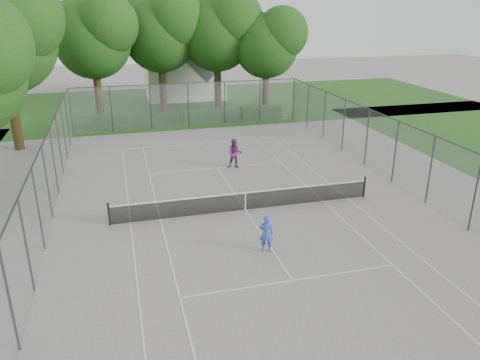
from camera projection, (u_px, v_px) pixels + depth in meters
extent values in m
plane|color=slate|center=(245.00, 210.00, 22.79)|extent=(120.00, 120.00, 0.00)
cube|color=#1D4A15|center=(175.00, 105.00, 46.25)|extent=(60.00, 20.00, 0.00)
cube|color=silver|center=(201.00, 143.00, 33.51)|extent=(10.97, 0.06, 0.01)
cube|color=silver|center=(130.00, 223.00, 21.46)|extent=(0.06, 23.77, 0.01)
cube|color=silver|center=(348.00, 198.00, 24.11)|extent=(0.06, 23.77, 0.01)
cube|color=silver|center=(160.00, 219.00, 21.79)|extent=(0.06, 23.77, 0.01)
cube|color=silver|center=(323.00, 201.00, 23.78)|extent=(0.06, 23.77, 0.01)
cube|color=silver|center=(293.00, 280.00, 17.01)|extent=(8.23, 0.06, 0.01)
cube|color=silver|center=(217.00, 168.00, 28.56)|extent=(8.23, 0.06, 0.01)
cube|color=silver|center=(245.00, 210.00, 22.78)|extent=(0.06, 12.80, 0.01)
cube|color=silver|center=(201.00, 144.00, 33.38)|extent=(0.06, 0.30, 0.01)
cylinder|color=black|center=(109.00, 214.00, 21.05)|extent=(0.10, 0.10, 1.10)
cylinder|color=black|center=(364.00, 187.00, 24.13)|extent=(0.10, 0.10, 1.10)
cube|color=black|center=(245.00, 202.00, 22.63)|extent=(12.67, 0.01, 0.86)
cube|color=white|center=(245.00, 193.00, 22.46)|extent=(12.77, 0.03, 0.06)
cube|color=white|center=(245.00, 202.00, 22.63)|extent=(0.05, 0.02, 0.88)
cylinder|color=#38383D|center=(71.00, 111.00, 35.33)|extent=(0.08, 0.08, 3.50)
cylinder|color=#38383D|center=(294.00, 99.00, 39.68)|extent=(0.08, 0.08, 3.50)
cube|color=slate|center=(188.00, 105.00, 37.51)|extent=(18.00, 0.02, 3.50)
cube|color=slate|center=(43.00, 195.00, 19.99)|extent=(0.02, 34.00, 3.50)
cube|color=slate|center=(412.00, 161.00, 24.34)|extent=(0.02, 34.00, 3.50)
cube|color=#38383D|center=(188.00, 83.00, 36.88)|extent=(18.00, 0.05, 0.05)
cube|color=#38383D|center=(37.00, 156.00, 19.36)|extent=(0.05, 34.00, 0.05)
cube|color=#38383D|center=(416.00, 128.00, 23.71)|extent=(0.05, 34.00, 0.05)
cylinder|color=#312311|center=(98.00, 94.00, 39.70)|extent=(0.63, 0.63, 4.38)
sphere|color=#163D10|center=(93.00, 40.00, 38.15)|extent=(6.23, 6.23, 6.23)
sphere|color=#163D10|center=(107.00, 25.00, 37.16)|extent=(4.99, 4.99, 4.99)
sphere|color=#163D10|center=(78.00, 28.00, 38.25)|extent=(4.67, 4.67, 4.67)
cylinder|color=#312311|center=(163.00, 87.00, 42.61)|extent=(0.64, 0.64, 4.52)
sphere|color=#163D10|center=(160.00, 35.00, 41.00)|extent=(6.43, 6.43, 6.43)
sphere|color=#163D10|center=(175.00, 20.00, 39.98)|extent=(5.14, 5.14, 5.14)
sphere|color=#163D10|center=(145.00, 23.00, 41.11)|extent=(4.82, 4.82, 4.82)
cylinder|color=#312311|center=(218.00, 86.00, 43.05)|extent=(0.64, 0.64, 4.53)
sphere|color=#163D10|center=(217.00, 35.00, 41.44)|extent=(6.45, 6.45, 6.45)
sphere|color=#163D10|center=(234.00, 20.00, 40.42)|extent=(5.16, 5.16, 5.16)
sphere|color=#163D10|center=(202.00, 23.00, 41.55)|extent=(4.83, 4.83, 4.83)
cylinder|color=#312311|center=(265.00, 91.00, 42.26)|extent=(0.62, 0.62, 3.94)
sphere|color=#163D10|center=(266.00, 46.00, 40.86)|extent=(5.61, 5.61, 5.61)
sphere|color=#163D10|center=(282.00, 33.00, 39.97)|extent=(4.49, 4.49, 4.49)
sphere|color=#163D10|center=(253.00, 36.00, 40.96)|extent=(4.21, 4.21, 4.21)
cylinder|color=#312311|center=(14.00, 115.00, 31.37)|extent=(0.65, 0.65, 4.84)
sphere|color=#163D10|center=(1.00, 40.00, 29.65)|extent=(6.88, 6.88, 6.88)
sphere|color=#163D10|center=(18.00, 17.00, 28.56)|extent=(5.50, 5.50, 5.50)
cube|color=#1D4917|center=(119.00, 121.00, 37.74)|extent=(4.08, 1.23, 1.02)
cube|color=#1D4917|center=(204.00, 116.00, 39.23)|extent=(3.48, 0.99, 1.09)
cube|color=#1D4917|center=(261.00, 112.00, 40.63)|extent=(3.45, 1.26, 1.03)
cube|color=white|center=(184.00, 69.00, 48.83)|extent=(7.81, 5.86, 5.86)
cube|color=#4B4B50|center=(183.00, 40.00, 47.79)|extent=(7.73, 6.05, 7.73)
imported|color=blue|center=(266.00, 233.00, 18.80)|extent=(0.66, 0.55, 1.56)
imported|color=#732670|center=(235.00, 154.00, 28.31)|extent=(1.02, 0.89, 1.81)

